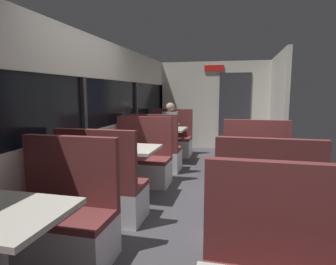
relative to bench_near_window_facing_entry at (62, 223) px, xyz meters
The scene contains 16 objects.
ground_plane 1.69m from the bench_near_window_facing_entry, 57.23° to the left, with size 3.30×9.20×0.02m, color #423F44.
carriage_window_panel_left 1.69m from the bench_near_window_facing_entry, 111.80° to the left, with size 0.09×8.48×2.30m.
carriage_end_bulkhead 5.72m from the bench_near_window_facing_entry, 80.31° to the left, with size 2.90×0.11×2.30m.
carriage_aisle_panel_right 5.04m from the bench_near_window_facing_entry, 61.89° to the left, with size 0.08×2.40×2.30m, color beige.
bench_near_window_facing_entry is the anchor object (origin of this frame).
dining_table_mid_window 1.55m from the bench_near_window_facing_entry, 90.00° to the left, with size 0.90×0.70×0.74m.
bench_mid_window_facing_end 0.82m from the bench_near_window_facing_entry, 90.00° to the left, with size 0.95×0.50×1.10m.
bench_mid_window_facing_entry 2.22m from the bench_near_window_facing_entry, 90.00° to the left, with size 0.95×0.50×1.10m.
dining_table_far_window 3.76m from the bench_near_window_facing_entry, 90.00° to the left, with size 0.90×0.70×0.74m.
bench_far_window_facing_end 3.05m from the bench_near_window_facing_entry, 90.00° to the left, with size 0.95×0.50×1.10m.
bench_far_window_facing_entry 4.44m from the bench_near_window_facing_entry, 90.00° to the left, with size 0.95×0.50×1.10m.
dining_table_rear_aisle 2.25m from the bench_near_window_facing_entry, 36.46° to the left, with size 0.90×0.70×0.74m.
bench_rear_aisle_facing_end 1.90m from the bench_near_window_facing_entry, 19.20° to the left, with size 0.95×0.50×1.10m.
bench_rear_aisle_facing_entry 2.70m from the bench_near_window_facing_entry, 48.49° to the left, with size 0.95×0.50×1.10m.
seated_passenger 4.38m from the bench_near_window_facing_entry, 90.00° to the left, with size 0.47×0.55×1.26m.
coffee_cup_secondary 1.66m from the bench_near_window_facing_entry, 95.35° to the left, with size 0.07×0.07×0.09m.
Camera 1 is at (0.59, -3.54, 1.50)m, focal length 30.67 mm.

